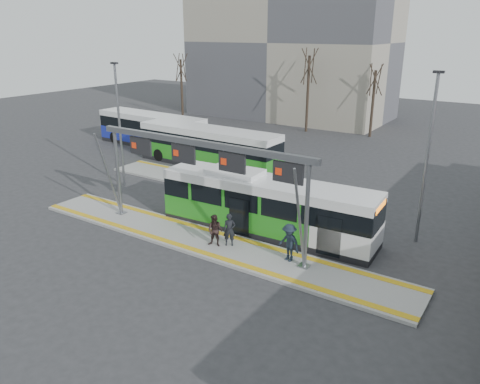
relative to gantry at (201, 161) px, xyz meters
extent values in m
plane|color=#2D2D30|center=(0.35, -0.25, -4.30)|extent=(120.00, 120.00, 0.00)
cube|color=gray|center=(0.35, -0.25, -4.22)|extent=(22.00, 3.00, 0.15)
cube|color=gray|center=(-3.65, 7.75, -4.22)|extent=(20.00, 3.00, 0.15)
cube|color=gold|center=(0.35, 0.90, -4.14)|extent=(22.00, 0.35, 0.02)
cube|color=gold|center=(0.35, -1.40, -4.14)|extent=(22.00, 0.35, 0.02)
cube|color=gold|center=(-3.65, 8.90, -4.14)|extent=(20.00, 0.35, 0.02)
cylinder|color=slate|center=(-6.15, 0.05, -1.62)|extent=(0.20, 0.20, 5.05)
cube|color=slate|center=(-6.15, 0.05, -4.12)|extent=(0.50, 0.50, 0.06)
cylinder|color=slate|center=(-6.15, -0.65, -1.62)|extent=(0.12, 1.46, 4.90)
cylinder|color=slate|center=(5.85, 0.05, -1.62)|extent=(0.20, 0.20, 5.05)
cube|color=slate|center=(5.85, 0.05, -4.12)|extent=(0.50, 0.50, 0.06)
cylinder|color=slate|center=(5.85, -0.65, -1.62)|extent=(0.12, 1.46, 4.90)
cube|color=slate|center=(-0.15, 0.05, 0.90)|extent=(13.00, 0.25, 0.30)
cube|color=black|center=(-4.15, 0.05, 0.20)|extent=(1.50, 0.12, 0.95)
cube|color=red|center=(-4.60, -0.02, 0.20)|extent=(0.32, 0.02, 0.32)
cube|color=black|center=(-1.15, 0.05, 0.20)|extent=(1.50, 0.12, 0.95)
cube|color=red|center=(-1.60, -0.02, 0.20)|extent=(0.32, 0.02, 0.32)
cube|color=black|center=(1.85, 0.05, 0.20)|extent=(1.50, 0.12, 0.95)
cube|color=red|center=(1.40, -0.02, 0.20)|extent=(0.32, 0.02, 0.32)
cube|color=black|center=(4.85, 0.05, 0.20)|extent=(1.50, 0.12, 0.95)
cube|color=red|center=(4.40, -0.02, 0.20)|extent=(0.32, 0.02, 0.32)
cube|color=gray|center=(-13.65, 35.75, 4.70)|extent=(24.00, 12.00, 18.00)
cube|color=black|center=(2.27, 2.71, -4.13)|extent=(12.07, 3.16, 0.35)
cube|color=#22831C|center=(2.27, 2.71, -3.38)|extent=(12.07, 3.16, 1.15)
cube|color=black|center=(2.27, 2.71, -2.31)|extent=(12.06, 3.09, 1.00)
cube|color=white|center=(2.27, 2.71, -1.56)|extent=(12.07, 3.16, 0.50)
cube|color=orange|center=(8.23, 3.02, -1.66)|extent=(0.14, 1.78, 0.28)
cube|color=white|center=(0.28, 2.61, -1.16)|extent=(3.08, 1.93, 0.30)
cylinder|color=black|center=(-1.84, 1.37, -3.80)|extent=(1.01, 0.35, 1.00)
cylinder|color=black|center=(-1.96, 3.61, -3.80)|extent=(1.01, 0.35, 1.00)
cylinder|color=black|center=(5.91, 1.78, -3.80)|extent=(1.01, 0.35, 1.00)
cylinder|color=black|center=(5.79, 4.02, -3.80)|extent=(1.01, 0.35, 1.00)
cube|color=black|center=(-8.24, 11.45, -4.12)|extent=(12.47, 2.89, 0.36)
cube|color=#22831C|center=(-8.24, 11.45, -3.34)|extent=(12.47, 2.89, 1.19)
cube|color=black|center=(-8.24, 11.45, -2.23)|extent=(12.47, 2.81, 1.04)
cube|color=white|center=(-8.24, 11.45, -1.45)|extent=(12.47, 2.89, 0.52)
cylinder|color=black|center=(-12.61, 10.36, -3.78)|extent=(1.04, 0.33, 1.04)
cylinder|color=black|center=(-12.57, 12.70, -3.78)|extent=(1.04, 0.33, 1.04)
cylinder|color=black|center=(-4.54, 10.20, -3.78)|extent=(1.04, 0.33, 1.04)
cylinder|color=black|center=(-4.49, 12.54, -3.78)|extent=(1.04, 0.33, 1.04)
cube|color=black|center=(-16.78, 13.91, -4.12)|extent=(11.76, 3.17, 0.35)
cube|color=#1A28A1|center=(-16.78, 13.91, -3.36)|extent=(11.76, 3.17, 1.16)
cube|color=black|center=(-16.78, 13.91, -2.27)|extent=(11.76, 3.09, 1.01)
cube|color=white|center=(-16.78, 13.91, -1.52)|extent=(11.76, 3.17, 0.51)
cylinder|color=black|center=(-20.91, 12.98, -3.79)|extent=(1.03, 0.35, 1.01)
cylinder|color=black|center=(-20.79, 15.26, -3.79)|extent=(1.03, 0.35, 1.01)
cylinder|color=black|center=(-13.35, 12.60, -3.79)|extent=(1.03, 0.35, 1.01)
cylinder|color=black|center=(-13.24, 14.88, -3.79)|extent=(1.03, 0.35, 1.01)
imported|color=black|center=(1.69, 0.00, -3.31)|extent=(0.73, 0.66, 1.68)
imported|color=black|center=(1.14, -0.45, -3.32)|extent=(0.93, 0.80, 1.66)
imported|color=#19222D|center=(4.96, 0.18, -3.23)|extent=(1.33, 0.96, 1.85)
cylinder|color=#382B21|center=(-7.56, 28.01, -0.34)|extent=(0.28, 0.28, 7.92)
cylinder|color=#382B21|center=(-0.93, 29.26, -0.97)|extent=(0.28, 0.28, 6.65)
cylinder|color=#382B21|center=(-23.99, 26.96, -0.77)|extent=(0.28, 0.28, 7.06)
cylinder|color=slate|center=(-10.18, 4.11, -0.10)|extent=(0.16, 0.16, 8.40)
cube|color=black|center=(-10.18, 4.11, 4.10)|extent=(0.50, 0.25, 0.12)
cylinder|color=slate|center=(9.41, 6.00, 0.02)|extent=(0.16, 0.16, 8.63)
cube|color=black|center=(9.41, 6.00, 4.33)|extent=(0.50, 0.25, 0.12)
camera|label=1|loc=(13.95, -17.64, 6.22)|focal=35.00mm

